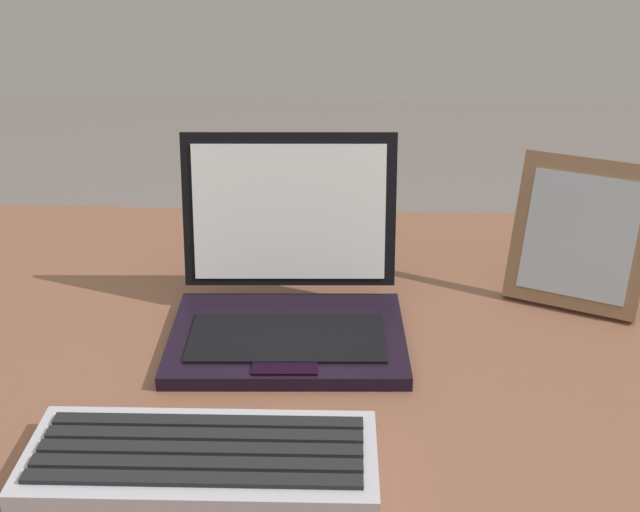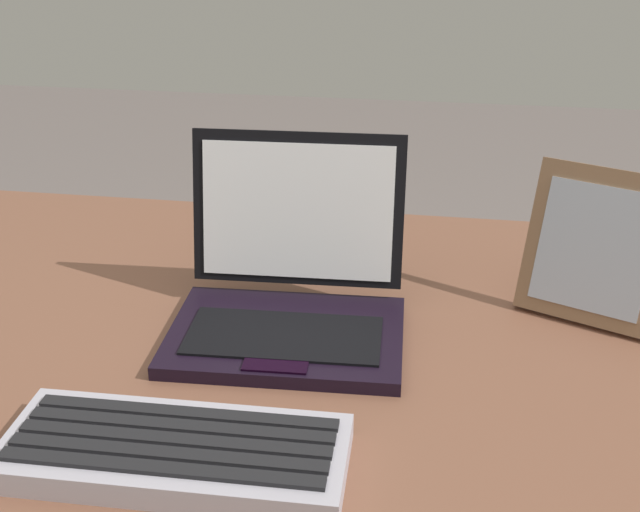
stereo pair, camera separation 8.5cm
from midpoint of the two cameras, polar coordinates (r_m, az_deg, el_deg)
The scene contains 4 objects.
desk at distance 0.98m, azimuth -2.86°, elevation -10.99°, with size 1.34×0.75×0.74m.
laptop_front at distance 0.89m, azimuth 0.53°, elevation -2.88°, with size 0.27×0.23×0.21m.
external_keyboard at distance 0.72m, azimuth -7.15°, elevation -13.91°, with size 0.31×0.13×0.03m.
photo_frame at distance 0.96m, azimuth 21.67°, elevation 0.53°, with size 0.17×0.12×0.18m.
Camera 2 is at (0.21, -0.76, 1.21)m, focal length 44.35 mm.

